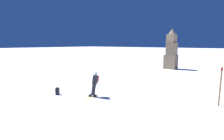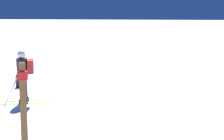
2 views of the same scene
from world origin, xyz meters
TOP-DOWN VIEW (x-y plane):
  - ground_plane at (0.00, 0.00)m, footprint 300.00×300.00m
  - skier at (1.61, 0.08)m, footprint 1.27×1.68m
  - spare_backpack at (-0.82, -1.20)m, footprint 0.36×0.37m

SIDE VIEW (x-z plane):
  - ground_plane at x=0.00m, z-range 0.00..0.00m
  - spare_backpack at x=-0.82m, z-range -0.01..0.49m
  - skier at x=1.61m, z-range 0.09..1.84m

